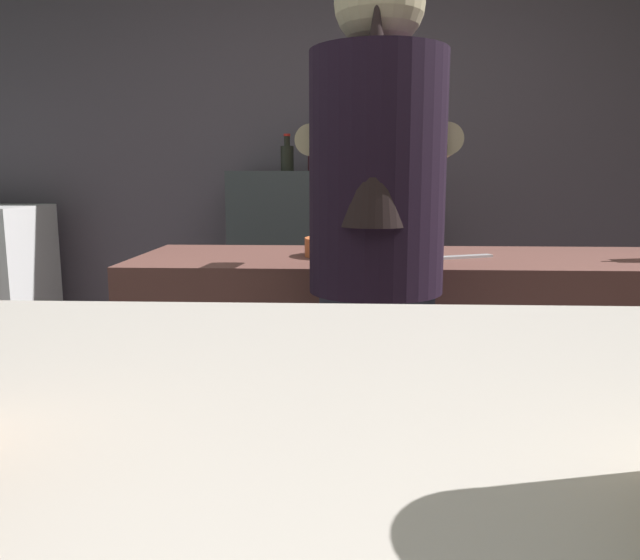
% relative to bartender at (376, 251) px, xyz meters
% --- Properties ---
extents(wall_back, '(5.20, 0.10, 2.70)m').
position_rel_bartender_xyz_m(wall_back, '(-0.06, 2.05, 0.38)').
color(wall_back, '#4F4651').
rests_on(wall_back, ground).
extents(prep_counter, '(2.10, 0.60, 0.90)m').
position_rel_bartender_xyz_m(prep_counter, '(0.29, 0.46, -0.52)').
color(prep_counter, brown).
rests_on(prep_counter, ground).
extents(back_shelf, '(0.98, 0.36, 1.19)m').
position_rel_bartender_xyz_m(back_shelf, '(-0.21, 1.77, -0.38)').
color(back_shelf, '#333A3D').
rests_on(back_shelf, ground).
extents(bartender, '(0.45, 0.53, 1.68)m').
position_rel_bartender_xyz_m(bartender, '(0.00, 0.00, 0.00)').
color(bartender, '#272936').
rests_on(bartender, ground).
extents(mixing_bowl, '(0.22, 0.22, 0.06)m').
position_rel_bartender_xyz_m(mixing_bowl, '(-0.10, 0.45, -0.04)').
color(mixing_bowl, '#C2592D').
rests_on(mixing_bowl, prep_counter).
extents(chefs_knife, '(0.23, 0.12, 0.01)m').
position_rel_bartender_xyz_m(chefs_knife, '(0.28, 0.41, -0.07)').
color(chefs_knife, silver).
rests_on(chefs_knife, prep_counter).
extents(bottle_soy, '(0.05, 0.05, 0.22)m').
position_rel_bartender_xyz_m(bottle_soy, '(-0.26, 1.71, 0.30)').
color(bottle_soy, black).
rests_on(bottle_soy, back_shelf).
extents(bottle_hot_sauce, '(0.07, 0.07, 0.19)m').
position_rel_bartender_xyz_m(bottle_hot_sauce, '(-0.40, 1.76, 0.29)').
color(bottle_hot_sauce, black).
rests_on(bottle_hot_sauce, back_shelf).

